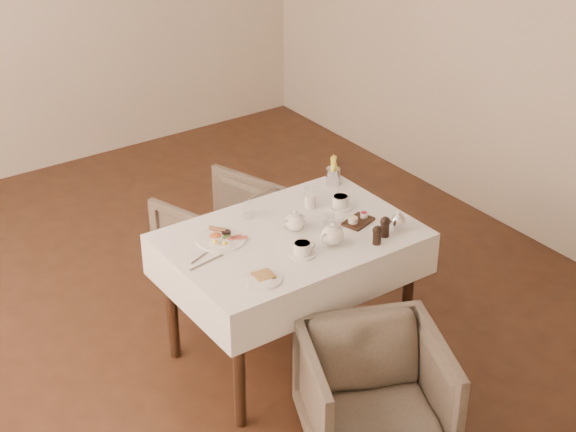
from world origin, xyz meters
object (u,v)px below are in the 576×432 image
Objects in this scene: table at (290,254)px; breakfast_plate at (221,238)px; armchair_far at (222,233)px; armchair_near at (375,396)px; teapot_centre at (295,220)px.

table is 5.02× the size of breakfast_plate.
armchair_far is 0.99m from breakfast_plate.
armchair_near is 1.00m from teapot_centre.
breakfast_plate is (-0.44, -0.75, 0.47)m from armchair_far.
breakfast_plate is (-0.23, 0.98, 0.46)m from armchair_near.
breakfast_plate reaches higher than armchair_far.
armchair_near reaches higher than armchair_far.
armchair_far is (0.12, 0.91, -0.34)m from table.
armchair_near is at bearing -103.27° from teapot_centre.
teapot_centre is at bearing 103.76° from armchair_near.
armchair_near is at bearing 64.28° from armchair_far.
armchair_near is at bearing -87.31° from breakfast_plate.
teapot_centre is (0.04, 0.02, 0.18)m from table.
breakfast_plate is at bearing 41.01° from armchair_far.
armchair_near is (-0.10, -0.83, -0.34)m from table.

